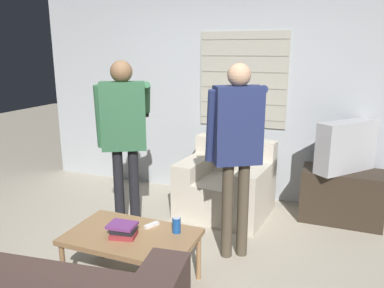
{
  "coord_description": "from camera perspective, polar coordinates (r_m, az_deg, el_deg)",
  "views": [
    {
      "loc": [
        1.3,
        -2.44,
        1.82
      ],
      "look_at": [
        0.11,
        0.59,
        1.0
      ],
      "focal_mm": 35.0,
      "sensor_mm": 36.0,
      "label": 1
    }
  ],
  "objects": [
    {
      "name": "person_right_standing",
      "position": [
        3.2,
        6.84,
        0.79
      ],
      "size": [
        0.51,
        0.84,
        1.72
      ],
      "rotation": [
        0.0,
        0.0,
        0.55
      ],
      "color": "#4C4233",
      "rests_on": "ground_plane"
    },
    {
      "name": "tv_stand",
      "position": [
        4.4,
        21.78,
        -7.34
      ],
      "size": [
        0.84,
        0.44,
        0.57
      ],
      "color": "#33281E",
      "rests_on": "ground_plane"
    },
    {
      "name": "soda_can",
      "position": [
        2.97,
        -2.38,
        -12.22
      ],
      "size": [
        0.07,
        0.07,
        0.13
      ],
      "color": "#194C9E",
      "rests_on": "coffee_table"
    },
    {
      "name": "person_left_standing",
      "position": [
        3.7,
        -10.35,
        2.65
      ],
      "size": [
        0.54,
        0.81,
        1.73
      ],
      "rotation": [
        0.0,
        0.0,
        0.51
      ],
      "color": "black",
      "rests_on": "ground_plane"
    },
    {
      "name": "tv",
      "position": [
        4.24,
        22.42,
        -0.34
      ],
      "size": [
        0.61,
        0.67,
        0.54
      ],
      "rotation": [
        0.0,
        0.0,
        4.02
      ],
      "color": "#B2B2B7",
      "rests_on": "tv_stand"
    },
    {
      "name": "spare_remote",
      "position": [
        3.1,
        -6.17,
        -12.18
      ],
      "size": [
        0.09,
        0.13,
        0.02
      ],
      "rotation": [
        0.0,
        0.0,
        -0.43
      ],
      "color": "white",
      "rests_on": "coffee_table"
    },
    {
      "name": "wall_back",
      "position": [
        4.69,
        5.25,
        7.45
      ],
      "size": [
        5.2,
        0.08,
        2.55
      ],
      "color": "#ADB2B7",
      "rests_on": "ground_plane"
    },
    {
      "name": "coffee_table",
      "position": [
        3.03,
        -9.18,
        -14.12
      ],
      "size": [
        0.99,
        0.61,
        0.44
      ],
      "color": "#9E754C",
      "rests_on": "ground_plane"
    },
    {
      "name": "book_stack",
      "position": [
        2.96,
        -10.45,
        -12.79
      ],
      "size": [
        0.23,
        0.19,
        0.1
      ],
      "color": "maroon",
      "rests_on": "coffee_table"
    },
    {
      "name": "ground_plane",
      "position": [
        3.31,
        -5.87,
        -19.31
      ],
      "size": [
        16.0,
        16.0,
        0.0
      ],
      "primitive_type": "plane",
      "color": "#B2A893"
    },
    {
      "name": "armchair_beige",
      "position": [
        4.3,
        5.29,
        -6.29
      ],
      "size": [
        1.03,
        0.9,
        0.82
      ],
      "rotation": [
        0.0,
        0.0,
        3.04
      ],
      "color": "beige",
      "rests_on": "ground_plane"
    }
  ]
}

